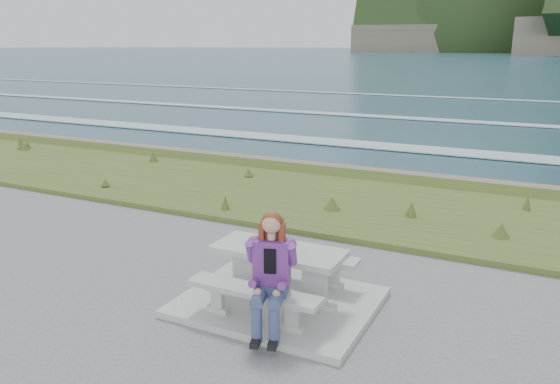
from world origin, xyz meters
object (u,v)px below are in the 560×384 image
Objects in this scene: picnic_table at (278,260)px; bench_seaward at (300,258)px; seated_woman at (270,290)px; bench_landward at (254,296)px.

picnic_table reaches higher than bench_seaward.
picnic_table is 0.89m from seated_woman.
picnic_table is at bearing -90.00° from bench_seaward.
picnic_table is at bearing 90.00° from bench_landward.
seated_woman is at bearing -24.44° from bench_landward.
picnic_table reaches higher than bench_landward.
bench_landward is 1.21× the size of seated_woman.
seated_woman reaches higher than bench_landward.
bench_seaward is at bearing 90.00° from picnic_table.
seated_woman is (0.30, -0.84, -0.04)m from picnic_table.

